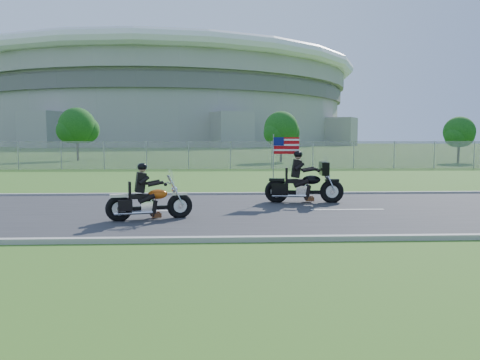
{
  "coord_description": "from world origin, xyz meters",
  "views": [
    {
      "loc": [
        0.16,
        -13.68,
        2.14
      ],
      "look_at": [
        0.78,
        0.0,
        0.94
      ],
      "focal_mm": 35.0,
      "sensor_mm": 36.0,
      "label": 1
    }
  ],
  "objects": [
    {
      "name": "ground",
      "position": [
        0.0,
        0.0,
        0.0
      ],
      "size": [
        420.0,
        420.0,
        0.0
      ],
      "primitive_type": "plane",
      "color": "#2A591C",
      "rests_on": "ground"
    },
    {
      "name": "curb_north",
      "position": [
        0.0,
        4.05,
        0.05
      ],
      "size": [
        120.0,
        0.18,
        0.12
      ],
      "primitive_type": "cube",
      "color": "#9E9B93",
      "rests_on": "ground"
    },
    {
      "name": "tree_fence_far",
      "position": [
        22.04,
        28.03,
        2.64
      ],
      "size": [
        3.08,
        2.87,
        4.2
      ],
      "color": "#382316",
      "rests_on": "ground"
    },
    {
      "name": "tree_fence_near",
      "position": [
        6.04,
        30.04,
        2.97
      ],
      "size": [
        3.52,
        3.28,
        4.75
      ],
      "color": "#382316",
      "rests_on": "ground"
    },
    {
      "name": "motorcycle_follow",
      "position": [
        2.99,
        1.67,
        0.6
      ],
      "size": [
        2.64,
        0.88,
        2.2
      ],
      "rotation": [
        0.0,
        0.0,
        -0.08
      ],
      "color": "black",
      "rests_on": "ground"
    },
    {
      "name": "stadium",
      "position": [
        -20.0,
        170.0,
        15.58
      ],
      "size": [
        140.4,
        140.4,
        29.2
      ],
      "color": "#A3A099",
      "rests_on": "ground"
    },
    {
      "name": "road",
      "position": [
        0.0,
        0.0,
        0.02
      ],
      "size": [
        120.0,
        8.0,
        0.04
      ],
      "primitive_type": "cube",
      "color": "#28282B",
      "rests_on": "ground"
    },
    {
      "name": "curb_south",
      "position": [
        0.0,
        -4.05,
        0.05
      ],
      "size": [
        120.0,
        0.18,
        0.12
      ],
      "primitive_type": "cube",
      "color": "#9E9B93",
      "rests_on": "ground"
    },
    {
      "name": "fence",
      "position": [
        -5.0,
        20.0,
        1.0
      ],
      "size": [
        60.0,
        0.03,
        2.0
      ],
      "primitive_type": "cube",
      "color": "gray",
      "rests_on": "ground"
    },
    {
      "name": "motorcycle_lead",
      "position": [
        -1.69,
        -1.42,
        0.49
      ],
      "size": [
        2.24,
        0.96,
        1.53
      ],
      "rotation": [
        0.0,
        0.0,
        0.28
      ],
      "color": "black",
      "rests_on": "ground"
    },
    {
      "name": "tree_fence_mid",
      "position": [
        -13.95,
        34.04,
        3.3
      ],
      "size": [
        3.96,
        3.69,
        5.3
      ],
      "color": "#382316",
      "rests_on": "ground"
    }
  ]
}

